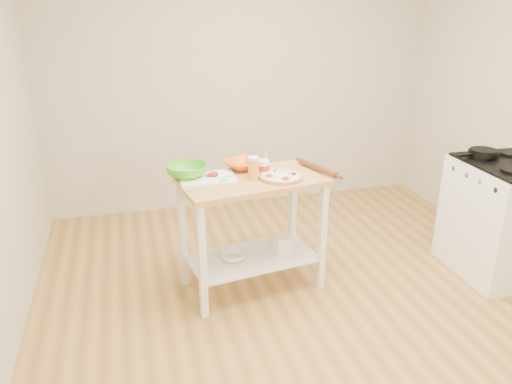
{
  "coord_description": "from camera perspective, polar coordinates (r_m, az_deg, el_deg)",
  "views": [
    {
      "loc": [
        -1.2,
        -2.81,
        2.12
      ],
      "look_at": [
        -0.33,
        0.43,
        0.82
      ],
      "focal_mm": 35.0,
      "sensor_mm": 36.0,
      "label": 1
    }
  ],
  "objects": [
    {
      "name": "shelf_glass_bowl",
      "position": [
        3.83,
        -2.59,
        -7.32
      ],
      "size": [
        0.27,
        0.27,
        0.06
      ],
      "primitive_type": "imported",
      "rotation": [
        0.0,
        0.0,
        0.54
      ],
      "color": "silver",
      "rests_on": "prep_island"
    },
    {
      "name": "pizza",
      "position": [
        3.63,
        2.9,
        1.79
      ],
      "size": [
        0.32,
        0.32,
        0.05
      ],
      "rotation": [
        0.0,
        0.0,
        -0.23
      ],
      "color": "tan",
      "rests_on": "prep_island"
    },
    {
      "name": "spatula",
      "position": [
        3.6,
        -3.44,
        1.6
      ],
      "size": [
        0.13,
        0.12,
        0.01
      ],
      "rotation": [
        0.0,
        0.0,
        0.51
      ],
      "color": "#4EC6C4",
      "rests_on": "cutting_board"
    },
    {
      "name": "orange_bowl",
      "position": [
        3.83,
        -1.55,
        3.17
      ],
      "size": [
        0.36,
        0.36,
        0.07
      ],
      "primitive_type": "imported",
      "rotation": [
        0.0,
        0.0,
        0.38
      ],
      "color": "orange",
      "rests_on": "prep_island"
    },
    {
      "name": "skillet",
      "position": [
        4.38,
        24.53,
        4.1
      ],
      "size": [
        0.38,
        0.24,
        0.03
      ],
      "rotation": [
        0.0,
        0.0,
        0.11
      ],
      "color": "black",
      "rests_on": "gas_stove"
    },
    {
      "name": "green_bowl",
      "position": [
        3.68,
        -7.93,
        2.41
      ],
      "size": [
        0.37,
        0.37,
        0.09
      ],
      "primitive_type": "imported",
      "rotation": [
        0.0,
        0.0,
        0.27
      ],
      "color": "#48B61C",
      "rests_on": "prep_island"
    },
    {
      "name": "prep_island",
      "position": [
        3.73,
        -0.46,
        -2.18
      ],
      "size": [
        1.12,
        0.72,
        0.9
      ],
      "rotation": [
        0.0,
        0.0,
        0.15
      ],
      "color": "tan",
      "rests_on": "ground"
    },
    {
      "name": "knife",
      "position": [
        3.71,
        -7.17,
        2.12
      ],
      "size": [
        0.27,
        0.09,
        0.01
      ],
      "rotation": [
        0.0,
        0.0,
        0.21
      ],
      "color": "silver",
      "rests_on": "cutting_board"
    },
    {
      "name": "shelf_bin",
      "position": [
        3.94,
        2.98,
        -5.94
      ],
      "size": [
        0.14,
        0.14,
        0.13
      ],
      "primitive_type": "cube",
      "rotation": [
        0.0,
        0.0,
        0.15
      ],
      "color": "white",
      "rests_on": "prep_island"
    },
    {
      "name": "beer_pint",
      "position": [
        3.59,
        -0.28,
        2.77
      ],
      "size": [
        0.08,
        0.08,
        0.17
      ],
      "color": "gold",
      "rests_on": "prep_island"
    },
    {
      "name": "room_shell",
      "position": [
        3.16,
        7.88,
        6.88
      ],
      "size": [
        4.04,
        4.54,
        2.74
      ],
      "color": "#B98944",
      "rests_on": "ground"
    },
    {
      "name": "yogurt_tub",
      "position": [
        3.69,
        0.82,
        2.83
      ],
      "size": [
        0.09,
        0.09,
        0.2
      ],
      "color": "white",
      "rests_on": "prep_island"
    },
    {
      "name": "cutting_board",
      "position": [
        3.65,
        -5.6,
        1.68
      ],
      "size": [
        0.41,
        0.32,
        0.04
      ],
      "rotation": [
        0.0,
        0.0,
        -0.04
      ],
      "color": "white",
      "rests_on": "prep_island"
    },
    {
      "name": "gas_stove",
      "position": [
        4.48,
        26.3,
        -2.7
      ],
      "size": [
        0.68,
        0.79,
        1.11
      ],
      "rotation": [
        0.0,
        0.0,
        -0.02
      ],
      "color": "white",
      "rests_on": "ground"
    },
    {
      "name": "rolling_pin",
      "position": [
        3.8,
        7.1,
        2.68
      ],
      "size": [
        0.17,
        0.41,
        0.05
      ],
      "primitive_type": "cylinder",
      "rotation": [
        1.57,
        0.0,
        0.3
      ],
      "color": "#5F3215",
      "rests_on": "prep_island"
    }
  ]
}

